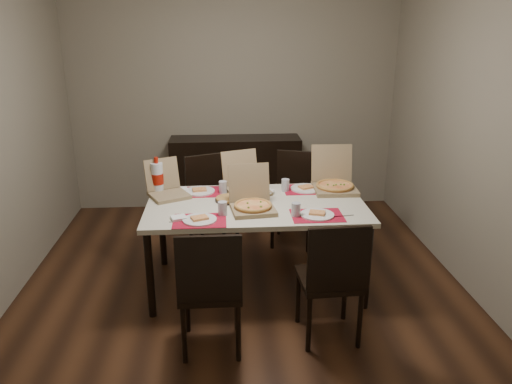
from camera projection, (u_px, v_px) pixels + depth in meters
ground at (243, 285)px, 4.37m from camera, size 3.80×4.00×0.02m
room_walls at (239, 77)px, 4.21m from camera, size 3.84×4.02×2.62m
sideboard at (236, 175)px, 5.90m from camera, size 1.50×0.40×0.90m
dining_table at (256, 211)px, 4.15m from camera, size 1.80×1.00×0.75m
chair_near_left at (210, 286)px, 3.31m from camera, size 0.42×0.42×0.93m
chair_near_right at (332, 277)px, 3.44m from camera, size 0.44×0.44×0.93m
chair_far_left at (210, 198)px, 4.95m from camera, size 0.54×0.54×0.93m
chair_far_right at (295, 194)px, 5.08m from camera, size 0.53×0.53×0.93m
setting_near_left at (203, 217)px, 3.79m from camera, size 0.44×0.30×0.11m
setting_near_right at (312, 213)px, 3.85m from camera, size 0.49×0.30×0.11m
setting_far_left at (203, 190)px, 4.38m from camera, size 0.48×0.30×0.11m
setting_far_right at (301, 188)px, 4.45m from camera, size 0.49×0.30×0.11m
napkin_loose at (254, 201)px, 4.15m from camera, size 0.14×0.14×0.02m
pizza_box_center at (252, 203)px, 3.97m from camera, size 0.38×0.41×0.34m
pizza_box_right at (334, 184)px, 4.44m from camera, size 0.38×0.42×0.37m
pizza_box_left at (167, 189)px, 4.29m from camera, size 0.42×0.43×0.30m
pizza_box_extra at (246, 185)px, 4.40m from camera, size 0.45×0.47×0.34m
faina_plate at (229, 199)px, 4.18m from camera, size 0.24×0.24×0.03m
dip_bowl at (267, 192)px, 4.34m from camera, size 0.16×0.16×0.03m
soda_bottle at (157, 178)px, 4.34m from camera, size 0.11×0.11×0.32m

